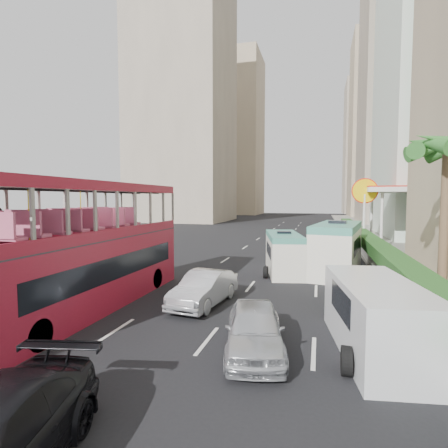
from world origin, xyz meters
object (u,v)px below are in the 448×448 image
(car_silver_lane_a, at_px, (204,305))
(panel_van_far, at_px, (333,235))
(palm_tree, at_px, (444,224))
(van_asset, at_px, (293,253))
(double_decker_bus, at_px, (90,245))
(minibus_far, at_px, (337,248))
(shell_station, at_px, (400,217))
(panel_van_near, at_px, (377,317))
(car_silver_lane_b, at_px, (254,352))
(minibus_near, at_px, (284,253))

(car_silver_lane_a, height_order, panel_van_far, panel_van_far)
(palm_tree, bearing_deg, car_silver_lane_a, -165.22)
(car_silver_lane_a, height_order, van_asset, van_asset)
(double_decker_bus, height_order, palm_tree, palm_tree)
(minibus_far, bearing_deg, car_silver_lane_a, -115.05)
(palm_tree, relative_size, shell_station, 0.80)
(panel_van_near, bearing_deg, minibus_far, 84.27)
(van_asset, xyz_separation_m, shell_station, (9.14, 6.14, 2.75))
(car_silver_lane_b, xyz_separation_m, shell_station, (8.85, 25.39, 2.75))
(shell_station, bearing_deg, minibus_near, -122.77)
(van_asset, xyz_separation_m, panel_van_far, (3.38, 6.08, 0.91))
(minibus_near, bearing_deg, car_silver_lane_a, -121.12)
(car_silver_lane_b, bearing_deg, minibus_far, 65.34)
(car_silver_lane_a, distance_m, panel_van_far, 22.26)
(panel_van_near, height_order, shell_station, shell_station)
(double_decker_bus, relative_size, palm_tree, 1.72)
(car_silver_lane_a, bearing_deg, double_decker_bus, -154.03)
(car_silver_lane_b, relative_size, panel_van_far, 0.89)
(car_silver_lane_a, xyz_separation_m, shell_station, (11.67, 21.50, 2.75))
(van_asset, height_order, minibus_far, minibus_far)
(double_decker_bus, bearing_deg, panel_van_near, -7.94)
(double_decker_bus, xyz_separation_m, palm_tree, (13.80, 4.00, 0.85))
(palm_tree, distance_m, shell_station, 19.14)
(double_decker_bus, height_order, shell_station, shell_station)
(shell_station, bearing_deg, panel_van_far, -179.46)
(panel_van_far, relative_size, palm_tree, 0.71)
(double_decker_bus, relative_size, van_asset, 2.15)
(double_decker_bus, distance_m, palm_tree, 14.39)
(car_silver_lane_a, relative_size, minibus_near, 0.79)
(double_decker_bus, xyz_separation_m, shell_station, (16.00, 23.00, 0.22))
(car_silver_lane_b, height_order, shell_station, shell_station)
(car_silver_lane_a, bearing_deg, panel_van_far, 81.45)
(panel_van_far, xyz_separation_m, shell_station, (5.76, 0.05, 1.84))
(minibus_near, bearing_deg, panel_van_near, -82.47)
(van_asset, relative_size, minibus_far, 0.77)
(panel_van_near, xyz_separation_m, shell_station, (5.48, 24.47, 1.73))
(car_silver_lane_b, distance_m, panel_van_far, 25.54)
(double_decker_bus, xyz_separation_m, car_silver_lane_b, (7.15, -2.39, -2.53))
(minibus_near, relative_size, shell_station, 0.66)
(panel_van_near, distance_m, panel_van_far, 24.42)
(van_asset, height_order, shell_station, shell_station)
(shell_station, bearing_deg, car_silver_lane_b, -109.21)
(palm_tree, bearing_deg, minibus_near, 145.19)
(minibus_near, height_order, shell_station, shell_station)
(minibus_near, xyz_separation_m, panel_van_near, (3.65, -10.29, -0.16))
(car_silver_lane_a, distance_m, car_silver_lane_b, 4.80)
(van_asset, bearing_deg, double_decker_bus, -111.61)
(minibus_near, relative_size, panel_van_near, 1.05)
(minibus_far, bearing_deg, minibus_near, -157.32)
(car_silver_lane_a, xyz_separation_m, panel_van_far, (5.91, 21.44, 0.91))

